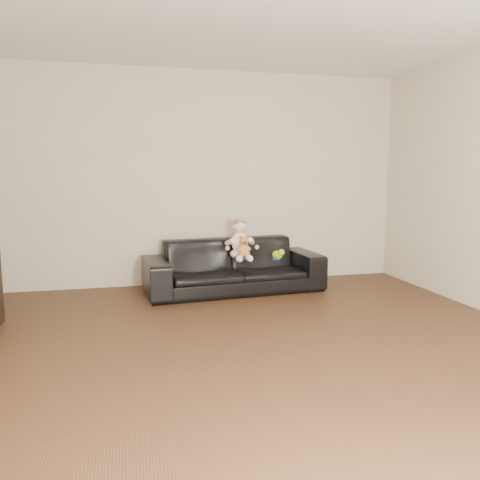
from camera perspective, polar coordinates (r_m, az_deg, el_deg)
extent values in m
plane|color=#442A18|center=(3.41, 3.31, -15.42)|extent=(5.50, 5.50, 0.00)
plane|color=beige|center=(5.81, -4.39, 7.43)|extent=(5.00, 0.00, 5.00)
imported|color=black|center=(5.47, -0.77, -3.14)|extent=(2.10, 0.96, 0.60)
ellipsoid|color=silver|center=(5.36, 0.00, -1.68)|extent=(0.24, 0.21, 0.12)
ellipsoid|color=white|center=(5.36, -0.03, -0.25)|extent=(0.21, 0.17, 0.24)
sphere|color=beige|center=(5.32, 0.00, 1.70)|extent=(0.16, 0.16, 0.16)
ellipsoid|color=#8C603F|center=(5.33, -0.02, 1.97)|extent=(0.16, 0.16, 0.11)
cylinder|color=silver|center=(5.21, -0.14, -2.16)|extent=(0.08, 0.19, 0.07)
cylinder|color=silver|center=(5.24, 0.87, -2.12)|extent=(0.08, 0.19, 0.07)
sphere|color=white|center=(5.12, 0.01, -2.36)|extent=(0.07, 0.07, 0.06)
sphere|color=white|center=(5.14, 1.25, -2.31)|extent=(0.07, 0.07, 0.06)
cylinder|color=white|center=(5.28, -1.21, -0.22)|extent=(0.06, 0.16, 0.11)
cylinder|color=white|center=(5.33, 1.38, -0.13)|extent=(0.06, 0.16, 0.11)
ellipsoid|color=#C17937|center=(5.21, 0.48, -1.21)|extent=(0.14, 0.12, 0.15)
sphere|color=#C17937|center=(5.18, 0.52, -0.09)|extent=(0.11, 0.11, 0.10)
sphere|color=#C17937|center=(5.18, 0.12, 0.32)|extent=(0.04, 0.04, 0.04)
sphere|color=#C17937|center=(5.20, 0.87, 0.34)|extent=(0.04, 0.04, 0.04)
sphere|color=#593819|center=(5.14, 0.63, -0.27)|extent=(0.04, 0.04, 0.04)
ellipsoid|color=#82C617|center=(5.36, 4.60, -1.82)|extent=(0.16, 0.18, 0.10)
sphere|color=red|center=(5.39, 4.51, -1.92)|extent=(0.08, 0.08, 0.07)
cylinder|color=#1A2FD5|center=(5.35, 4.40, -2.33)|extent=(0.11, 0.11, 0.01)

